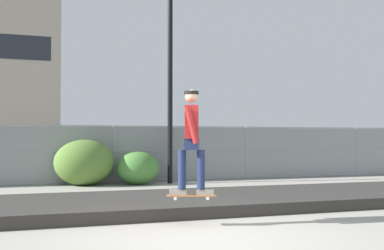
{
  "coord_description": "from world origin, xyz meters",
  "views": [
    {
      "loc": [
        -2.12,
        -6.16,
        1.42
      ],
      "look_at": [
        0.87,
        3.07,
        1.72
      ],
      "focal_mm": 42.66,
      "sensor_mm": 36.0,
      "label": 1
    }
  ],
  "objects_px": {
    "parked_car_mid": "(122,154)",
    "skateboard": "(191,196)",
    "skater": "(191,135)",
    "shrub_center": "(84,162)",
    "shrub_right": "(138,168)",
    "street_lamp": "(170,47)",
    "parked_car_far": "(263,152)"
  },
  "relations": [
    {
      "from": "street_lamp",
      "to": "parked_car_far",
      "type": "xyz_separation_m",
      "value": [
        5.36,
        4.03,
        -3.56
      ]
    },
    {
      "from": "parked_car_mid",
      "to": "shrub_right",
      "type": "distance_m",
      "value": 3.97
    },
    {
      "from": "skateboard",
      "to": "parked_car_far",
      "type": "distance_m",
      "value": 13.07
    },
    {
      "from": "skateboard",
      "to": "parked_car_mid",
      "type": "xyz_separation_m",
      "value": [
        0.64,
        10.92,
        0.34
      ]
    },
    {
      "from": "skater",
      "to": "parked_car_far",
      "type": "height_order",
      "value": "skater"
    },
    {
      "from": "skater",
      "to": "shrub_right",
      "type": "relative_size",
      "value": 1.29
    },
    {
      "from": "shrub_right",
      "to": "parked_car_far",
      "type": "bearing_deg",
      "value": 32.76
    },
    {
      "from": "skater",
      "to": "parked_car_far",
      "type": "bearing_deg",
      "value": 58.06
    },
    {
      "from": "skater",
      "to": "shrub_center",
      "type": "distance_m",
      "value": 7.33
    },
    {
      "from": "parked_car_mid",
      "to": "shrub_right",
      "type": "xyz_separation_m",
      "value": [
        -0.14,
        -3.96,
        -0.33
      ]
    },
    {
      "from": "shrub_center",
      "to": "shrub_right",
      "type": "distance_m",
      "value": 1.65
    },
    {
      "from": "street_lamp",
      "to": "shrub_right",
      "type": "relative_size",
      "value": 5.37
    },
    {
      "from": "parked_car_far",
      "to": "shrub_right",
      "type": "distance_m",
      "value": 7.63
    },
    {
      "from": "street_lamp",
      "to": "skateboard",
      "type": "bearing_deg",
      "value": -102.41
    },
    {
      "from": "shrub_center",
      "to": "skater",
      "type": "bearing_deg",
      "value": -81.18
    },
    {
      "from": "skater",
      "to": "shrub_right",
      "type": "height_order",
      "value": "skater"
    },
    {
      "from": "parked_car_far",
      "to": "skater",
      "type": "bearing_deg",
      "value": -121.94
    },
    {
      "from": "skateboard",
      "to": "shrub_center",
      "type": "bearing_deg",
      "value": 98.82
    },
    {
      "from": "shrub_right",
      "to": "skater",
      "type": "bearing_deg",
      "value": -94.13
    },
    {
      "from": "shrub_center",
      "to": "shrub_right",
      "type": "bearing_deg",
      "value": -8.24
    },
    {
      "from": "parked_car_far",
      "to": "shrub_center",
      "type": "height_order",
      "value": "parked_car_far"
    },
    {
      "from": "street_lamp",
      "to": "shrub_right",
      "type": "distance_m",
      "value": 4.03
    },
    {
      "from": "skateboard",
      "to": "parked_car_far",
      "type": "height_order",
      "value": "parked_car_far"
    },
    {
      "from": "skateboard",
      "to": "skater",
      "type": "distance_m",
      "value": 0.98
    },
    {
      "from": "street_lamp",
      "to": "shrub_right",
      "type": "xyz_separation_m",
      "value": [
        -1.05,
        -0.09,
        -3.89
      ]
    },
    {
      "from": "street_lamp",
      "to": "parked_car_far",
      "type": "distance_m",
      "value": 7.59
    },
    {
      "from": "skateboard",
      "to": "parked_car_mid",
      "type": "height_order",
      "value": "parked_car_mid"
    },
    {
      "from": "parked_car_far",
      "to": "shrub_center",
      "type": "distance_m",
      "value": 8.92
    },
    {
      "from": "skater",
      "to": "street_lamp",
      "type": "relative_size",
      "value": 0.24
    },
    {
      "from": "skater",
      "to": "parked_car_mid",
      "type": "xyz_separation_m",
      "value": [
        0.64,
        10.92,
        -0.64
      ]
    },
    {
      "from": "parked_car_mid",
      "to": "skateboard",
      "type": "bearing_deg",
      "value": -93.35
    },
    {
      "from": "skateboard",
      "to": "shrub_right",
      "type": "height_order",
      "value": "shrub_right"
    }
  ]
}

